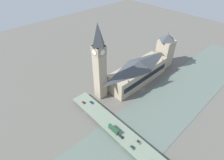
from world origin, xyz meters
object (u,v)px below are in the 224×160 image
(car_northbound_tail, at_px, (91,102))
(car_northbound_mid, at_px, (138,142))
(car_southbound_mid, at_px, (121,137))
(car_southbound_tail, at_px, (84,102))
(road_bridge, at_px, (127,138))
(victoria_tower, at_px, (165,50))
(car_northbound_lead, at_px, (132,147))
(double_decker_bus_mid, at_px, (113,129))
(clock_tower, at_px, (99,62))
(parliament_hall, at_px, (138,71))

(car_northbound_tail, bearing_deg, car_northbound_mid, -179.53)
(car_northbound_mid, relative_size, car_northbound_tail, 1.01)
(car_southbound_mid, height_order, car_southbound_tail, car_southbound_mid)
(road_bridge, bearing_deg, victoria_tower, -68.50)
(car_northbound_lead, bearing_deg, double_decker_bus_mid, 0.14)
(car_northbound_lead, bearing_deg, victoria_tower, -65.71)
(car_northbound_lead, relative_size, car_southbound_mid, 1.00)
(clock_tower, bearing_deg, car_northbound_mid, 165.70)
(victoria_tower, height_order, double_decker_bus_mid, victoria_tower)
(parliament_hall, relative_size, car_southbound_mid, 19.21)
(victoria_tower, xyz_separation_m, car_southbound_mid, (-45.38, 129.28, -17.43))
(road_bridge, height_order, double_decker_bus_mid, double_decker_bus_mid)
(road_bridge, distance_m, car_northbound_lead, 9.95)
(victoria_tower, distance_m, road_bridge, 136.51)
(car_southbound_tail, bearing_deg, car_southbound_mid, 179.56)
(victoria_tower, xyz_separation_m, car_northbound_mid, (-58.51, 122.20, -17.53))
(road_bridge, height_order, car_southbound_mid, car_southbound_mid)
(car_northbound_mid, height_order, car_southbound_mid, car_southbound_mid)
(car_southbound_mid, bearing_deg, car_northbound_tail, -7.46)
(clock_tower, xyz_separation_m, double_decker_bus_mid, (-47.37, 25.32, -36.67))
(parliament_hall, xyz_separation_m, clock_tower, (11.28, 50.23, 29.36))
(parliament_hall, xyz_separation_m, car_northbound_mid, (-58.45, 68.00, -9.41))
(parliament_hall, distance_m, car_southbound_tail, 75.98)
(double_decker_bus_mid, relative_size, car_southbound_tail, 2.82)
(car_northbound_lead, distance_m, car_northbound_tail, 63.74)
(road_bridge, bearing_deg, parliament_hall, -55.34)
(parliament_hall, bearing_deg, clock_tower, 77.35)
(car_northbound_mid, bearing_deg, clock_tower, -14.30)
(clock_tower, distance_m, victoria_tower, 107.15)
(double_decker_bus_mid, bearing_deg, car_southbound_tail, -1.10)
(car_northbound_mid, relative_size, car_southbound_tail, 1.16)
(victoria_tower, relative_size, car_northbound_lead, 11.61)
(road_bridge, relative_size, car_southbound_tail, 35.72)
(victoria_tower, bearing_deg, road_bridge, 111.50)
(road_bridge, xyz_separation_m, car_northbound_mid, (-8.98, -3.57, 1.55))
(clock_tower, xyz_separation_m, car_northbound_tail, (-6.39, 18.29, -38.74))
(clock_tower, relative_size, double_decker_bus_mid, 7.32)
(car_northbound_lead, xyz_separation_m, car_southbound_tail, (68.99, -0.84, -0.04))
(car_northbound_lead, distance_m, car_southbound_tail, 69.00)
(double_decker_bus_mid, height_order, car_southbound_mid, double_decker_bus_mid)
(double_decker_bus_mid, height_order, car_northbound_lead, double_decker_bus_mid)
(parliament_hall, distance_m, double_decker_bus_mid, 84.05)
(parliament_hall, xyz_separation_m, car_northbound_lead, (-58.47, 75.49, -9.34))
(victoria_tower, relative_size, car_southbound_tail, 12.24)
(car_northbound_tail, xyz_separation_m, car_southbound_mid, (-50.21, 6.57, 0.06))
(road_bridge, xyz_separation_m, car_northbound_tail, (54.36, -3.06, 1.58))
(parliament_hall, relative_size, car_northbound_tail, 17.61)
(parliament_hall, relative_size, car_southbound_tail, 20.24)
(car_northbound_lead, relative_size, car_southbound_tail, 1.05)
(car_northbound_lead, relative_size, car_northbound_mid, 0.91)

